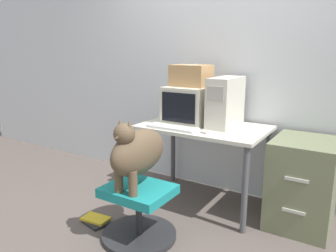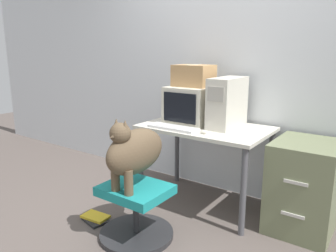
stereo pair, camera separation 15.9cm
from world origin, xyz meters
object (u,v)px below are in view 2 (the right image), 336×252
object	(u,v)px
keyboard	(173,128)
cardboard_box	(194,76)
crt_monitor	(193,104)
pc_tower	(227,103)
book_stack_floor	(96,218)
office_chair	(136,212)
dog	(134,151)
filing_cabinet	(304,186)

from	to	relation	value
keyboard	cardboard_box	xyz separation A→B (m)	(-0.01, 0.36, 0.43)
crt_monitor	keyboard	size ratio (longest dim) A/B	1.03
crt_monitor	pc_tower	distance (m)	0.36
pc_tower	book_stack_floor	size ratio (longest dim) A/B	1.74
pc_tower	keyboard	world-z (taller)	pc_tower
keyboard	office_chair	xyz separation A→B (m)	(0.03, -0.55, -0.56)
book_stack_floor	crt_monitor	bearing A→B (deg)	66.59
office_chair	crt_monitor	bearing A→B (deg)	92.89
keyboard	dog	world-z (taller)	dog
book_stack_floor	dog	bearing A→B (deg)	2.10
keyboard	book_stack_floor	xyz separation A→B (m)	(-0.41, -0.58, -0.75)
office_chair	book_stack_floor	bearing A→B (deg)	-177.19
dog	cardboard_box	size ratio (longest dim) A/B	1.67
keyboard	cardboard_box	distance (m)	0.56
keyboard	pc_tower	bearing A→B (deg)	45.68
crt_monitor	pc_tower	xyz separation A→B (m)	(0.36, -0.00, 0.05)
crt_monitor	filing_cabinet	xyz separation A→B (m)	(1.07, -0.02, -0.56)
crt_monitor	book_stack_floor	distance (m)	1.36
filing_cabinet	cardboard_box	bearing A→B (deg)	178.81
crt_monitor	office_chair	world-z (taller)	crt_monitor
pc_tower	cardboard_box	bearing A→B (deg)	179.35
office_chair	book_stack_floor	world-z (taller)	office_chair
pc_tower	filing_cabinet	size ratio (longest dim) A/B	0.63
pc_tower	cardboard_box	size ratio (longest dim) A/B	1.34
crt_monitor	dog	size ratio (longest dim) A/B	0.83
crt_monitor	dog	distance (m)	0.94
crt_monitor	pc_tower	bearing A→B (deg)	-0.02
keyboard	book_stack_floor	size ratio (longest dim) A/B	1.74
crt_monitor	office_chair	distance (m)	1.16
keyboard	filing_cabinet	xyz separation A→B (m)	(1.06, 0.33, -0.41)
office_chair	cardboard_box	distance (m)	1.35
pc_tower	dog	bearing A→B (deg)	-108.81
pc_tower	filing_cabinet	distance (m)	0.94
crt_monitor	pc_tower	size ratio (longest dim) A/B	1.04
filing_cabinet	book_stack_floor	world-z (taller)	filing_cabinet
keyboard	book_stack_floor	bearing A→B (deg)	-125.73
dog	cardboard_box	world-z (taller)	cardboard_box
keyboard	office_chair	size ratio (longest dim) A/B	0.80
keyboard	office_chair	distance (m)	0.79
keyboard	office_chair	bearing A→B (deg)	-86.55
crt_monitor	book_stack_floor	size ratio (longest dim) A/B	1.80
dog	filing_cabinet	bearing A→B (deg)	41.13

